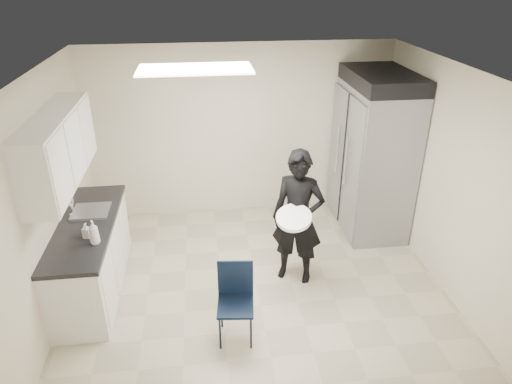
{
  "coord_description": "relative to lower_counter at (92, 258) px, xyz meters",
  "views": [
    {
      "loc": [
        -0.57,
        -4.49,
        3.56
      ],
      "look_at": [
        0.02,
        0.2,
        1.19
      ],
      "focal_mm": 32.0,
      "sensor_mm": 36.0,
      "label": 1
    }
  ],
  "objects": [
    {
      "name": "left_wall",
      "position": [
        -0.3,
        -0.2,
        0.87
      ],
      "size": [
        0.0,
        4.0,
        4.0
      ],
      "primitive_type": "plane",
      "rotation": [
        1.57,
        0.0,
        1.57
      ],
      "color": "beige",
      "rests_on": "floor"
    },
    {
      "name": "notice_sticker_left",
      "position": [
        -0.29,
        -0.1,
        0.79
      ],
      "size": [
        0.0,
        0.12,
        0.07
      ],
      "primitive_type": "cube",
      "color": "yellow",
      "rests_on": "left_wall"
    },
    {
      "name": "floor",
      "position": [
        1.95,
        -0.2,
        -0.43
      ],
      "size": [
        4.5,
        4.5,
        0.0
      ],
      "primitive_type": "plane",
      "color": "#B4A98D",
      "rests_on": "ground"
    },
    {
      "name": "right_wall",
      "position": [
        4.2,
        -0.2,
        0.87
      ],
      "size": [
        0.0,
        4.0,
        4.0
      ],
      "primitive_type": "plane",
      "rotation": [
        1.57,
        0.0,
        -1.57
      ],
      "color": "beige",
      "rests_on": "floor"
    },
    {
      "name": "lower_counter",
      "position": [
        0.0,
        0.0,
        0.0
      ],
      "size": [
        0.6,
        1.9,
        0.86
      ],
      "primitive_type": "cube",
      "color": "silver",
      "rests_on": "floor"
    },
    {
      "name": "fridge_compressor",
      "position": [
        3.78,
        1.07,
        1.77
      ],
      "size": [
        0.8,
        1.35,
        0.2
      ],
      "primitive_type": "cube",
      "color": "black",
      "rests_on": "commercial_fridge"
    },
    {
      "name": "faucet",
      "position": [
        -0.18,
        0.25,
        0.59
      ],
      "size": [
        0.02,
        0.02,
        0.24
      ],
      "primitive_type": "cylinder",
      "color": "silver",
      "rests_on": "countertop"
    },
    {
      "name": "soap_bottle_b",
      "position": [
        0.09,
        -0.31,
        0.57
      ],
      "size": [
        0.09,
        0.09,
        0.17
      ],
      "primitive_type": "imported",
      "rotation": [
        0.0,
        0.0,
        -0.2
      ],
      "color": "#ADAEBA",
      "rests_on": "countertop"
    },
    {
      "name": "sink",
      "position": [
        0.02,
        0.25,
        0.44
      ],
      "size": [
        0.42,
        0.4,
        0.14
      ],
      "primitive_type": "cube",
      "color": "gray",
      "rests_on": "countertop"
    },
    {
      "name": "towel_dispenser",
      "position": [
        -0.19,
        1.15,
        1.19
      ],
      "size": [
        0.22,
        0.3,
        0.35
      ],
      "primitive_type": "cube",
      "color": "black",
      "rests_on": "left_wall"
    },
    {
      "name": "upper_cabinets",
      "position": [
        -0.13,
        0.0,
        1.4
      ],
      "size": [
        0.35,
        1.8,
        0.75
      ],
      "primitive_type": "cube",
      "color": "silver",
      "rests_on": "left_wall"
    },
    {
      "name": "notice_sticker_right",
      "position": [
        -0.29,
        0.1,
        0.75
      ],
      "size": [
        0.0,
        0.12,
        0.07
      ],
      "primitive_type": "cube",
      "color": "yellow",
      "rests_on": "left_wall"
    },
    {
      "name": "ceiling",
      "position": [
        1.95,
        -0.2,
        2.17
      ],
      "size": [
        4.5,
        4.5,
        0.0
      ],
      "primitive_type": "plane",
      "rotation": [
        3.14,
        0.0,
        0.0
      ],
      "color": "silver",
      "rests_on": "back_wall"
    },
    {
      "name": "soap_bottle_a",
      "position": [
        0.2,
        -0.44,
        0.62
      ],
      "size": [
        0.14,
        0.14,
        0.27
      ],
      "primitive_type": "imported",
      "rotation": [
        0.0,
        0.0,
        0.42
      ],
      "color": "silver",
      "rests_on": "countertop"
    },
    {
      "name": "countertop",
      "position": [
        0.0,
        0.0,
        0.46
      ],
      "size": [
        0.64,
        1.95,
        0.05
      ],
      "primitive_type": "cube",
      "color": "black",
      "rests_on": "lower_counter"
    },
    {
      "name": "ceiling_panel",
      "position": [
        1.35,
        0.2,
        2.14
      ],
      "size": [
        1.2,
        0.6,
        0.02
      ],
      "primitive_type": "cube",
      "color": "white",
      "rests_on": "ceiling"
    },
    {
      "name": "folding_chair",
      "position": [
        1.63,
        -1.05,
        -0.01
      ],
      "size": [
        0.41,
        0.41,
        0.83
      ],
      "primitive_type": "cube",
      "rotation": [
        0.0,
        0.0,
        -0.11
      ],
      "color": "black",
      "rests_on": "floor"
    },
    {
      "name": "back_wall",
      "position": [
        1.95,
        1.8,
        0.87
      ],
      "size": [
        4.5,
        0.0,
        4.5
      ],
      "primitive_type": "plane",
      "rotation": [
        1.57,
        0.0,
        0.0
      ],
      "color": "beige",
      "rests_on": "floor"
    },
    {
      "name": "commercial_fridge",
      "position": [
        3.78,
        1.07,
        0.62
      ],
      "size": [
        0.8,
        1.35,
        2.1
      ],
      "primitive_type": "cube",
      "color": "gray",
      "rests_on": "floor"
    },
    {
      "name": "man_tuxedo",
      "position": [
        2.46,
        -0.08,
        0.42
      ],
      "size": [
        0.74,
        0.63,
        1.7
      ],
      "primitive_type": "imported",
      "rotation": [
        0.0,
        0.0,
        -0.41
      ],
      "color": "black",
      "rests_on": "floor"
    },
    {
      "name": "bucket_lid",
      "position": [
        2.36,
        -0.31,
        0.56
      ],
      "size": [
        0.53,
        0.53,
        0.05
      ],
      "primitive_type": "cylinder",
      "rotation": [
        0.0,
        0.0,
        -0.41
      ],
      "color": "silver",
      "rests_on": "man_tuxedo"
    }
  ]
}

